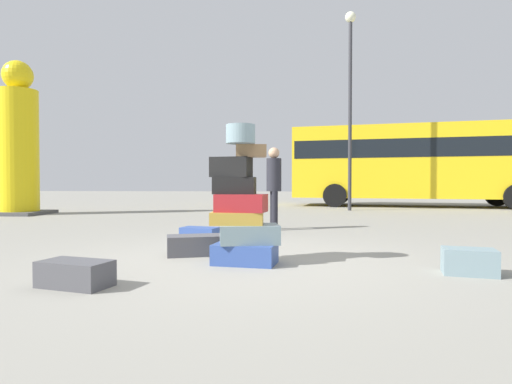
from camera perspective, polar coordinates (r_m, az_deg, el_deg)
name	(u,v)px	position (r m, az deg, el deg)	size (l,w,h in m)	color
ground_plane	(247,261)	(5.18, -1.22, -9.29)	(80.00, 80.00, 0.00)	gray
suitcase_tower	(242,210)	(5.01, -1.89, -2.47)	(0.86, 0.60, 1.62)	#334F99
suitcase_charcoal_left_side	(75,274)	(4.28, -23.07, -10.05)	(0.64, 0.35, 0.24)	#4C4C51
suitcase_slate_behind_tower	(469,262)	(4.97, 26.67, -8.33)	(0.51, 0.34, 0.27)	gray
suitcase_charcoal_foreground_far	(197,245)	(5.68, -7.91, -7.06)	(0.77, 0.39, 0.26)	#4C4C51
suitcase_navy_white_trunk	(200,234)	(7.08, -7.52, -5.58)	(0.60, 0.33, 0.22)	#334F99
person_bearded_onlooker	(274,181)	(8.54, 2.42, 1.49)	(0.30, 0.33, 1.65)	black
yellow_dummy_statue	(19,146)	(14.50, -29.23, 5.40)	(1.55, 1.55, 4.55)	yellow
parked_bus	(418,160)	(18.01, 20.90, 4.01)	(9.94, 4.15, 3.15)	yellow
lamp_post	(350,83)	(15.14, 12.52, 14.09)	(0.36, 0.36, 6.70)	#333338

